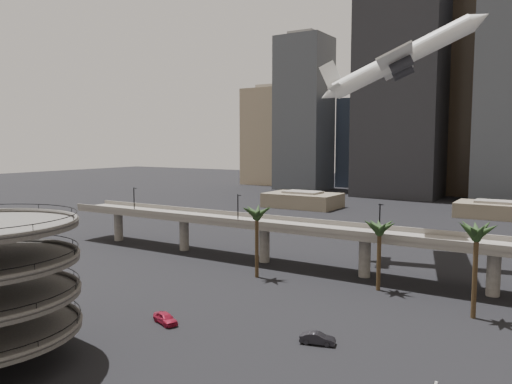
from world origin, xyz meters
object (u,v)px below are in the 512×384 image
Objects in this scene: airborne_jet at (400,60)px; car_a at (165,318)px; overpass at (312,233)px; car_b at (318,338)px.

airborne_jet reaches higher than car_a.
overpass reaches higher than car_b.
airborne_jet is (11.37, 17.71, 35.11)m from overpass.
car_b is (17.05, -33.45, -6.61)m from overpass.
airborne_jet is 7.77× the size of car_b.
car_a is 1.04× the size of car_b.
car_b is at bearing -57.38° from car_a.
overpass is at bearing 11.43° from car_b.
airborne_jet is at bearing 4.34° from car_a.
overpass is 38.12m from car_b.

